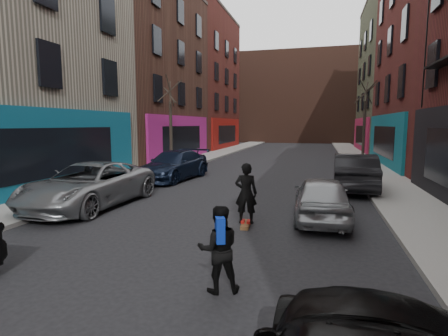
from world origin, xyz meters
The scene contains 13 objects.
sidewalk_left centered at (-6.25, 30.00, 0.07)m, with size 2.50×84.00×0.13m, color gray.
sidewalk_right centered at (6.25, 30.00, 0.07)m, with size 2.50×84.00×0.13m, color gray.
buildings_left centered at (-13.50, 16.00, 8.25)m, with size 12.00×56.00×16.50m, color #562118.
building_far centered at (0.00, 56.00, 7.00)m, with size 40.00×10.00×14.00m, color #47281E.
tree_left_far centered at (-6.20, 18.00, 3.38)m, with size 2.00×2.00×6.50m, color black, non-canonical shape.
tree_right_far centered at (6.20, 24.00, 3.53)m, with size 2.00×2.00×6.80m, color black, non-canonical shape.
parked_left_far centered at (-4.55, 7.26, 0.76)m, with size 2.52×5.46×1.52m, color gray.
parked_left_end centered at (-4.12, 13.59, 0.74)m, with size 2.08×5.12×1.49m, color black.
parked_right_far centered at (3.20, 7.57, 0.67)m, with size 1.58×3.93×1.34m, color gray.
parked_right_end centered at (4.60, 12.89, 0.79)m, with size 1.68×4.81×1.58m, color black.
skateboard centered at (1.16, 6.30, 0.05)m, with size 0.22×0.80×0.10m, color brown.
skateboarder centered at (1.16, 6.30, 0.95)m, with size 0.62×0.41×1.69m, color black.
pedestrian centered at (1.48, 2.42, 0.76)m, with size 0.89×0.80×1.49m.
Camera 1 is at (3.05, -3.03, 2.84)m, focal length 28.00 mm.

